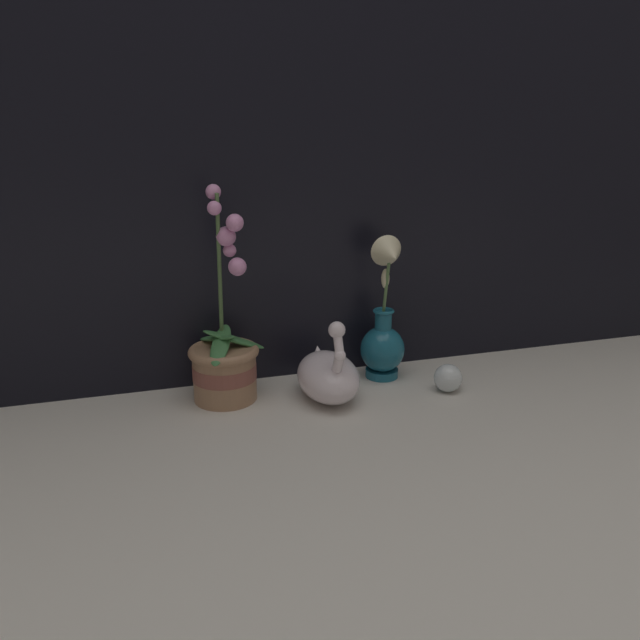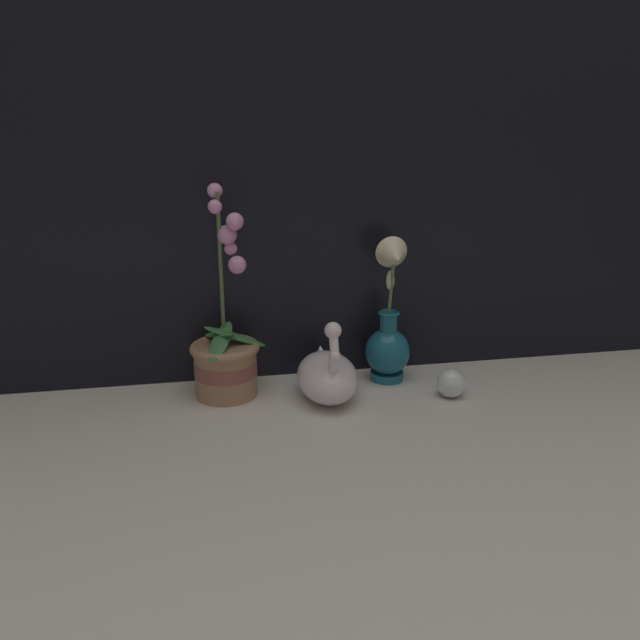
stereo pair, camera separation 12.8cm
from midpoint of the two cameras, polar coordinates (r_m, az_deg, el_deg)
ground_plane at (r=1.23m, az=-0.42°, el=-9.16°), size 2.80×2.80×0.00m
window_backdrop at (r=1.36m, az=-3.80°, el=19.42°), size 2.80×0.03×1.20m
orchid_potted_plant at (r=1.31m, az=-11.49°, el=-3.62°), size 0.16×0.17×0.44m
swan_figurine at (r=1.31m, az=-2.12°, el=-5.03°), size 0.13×0.20×0.19m
blue_vase at (r=1.39m, az=3.25°, el=-1.22°), size 0.10×0.11×0.33m
glass_sphere at (r=1.36m, az=9.01°, el=-5.31°), size 0.06×0.06×0.06m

